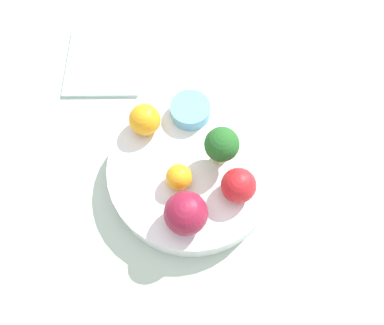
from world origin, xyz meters
The scene contains 10 objects.
ground_plane centered at (0.00, 0.00, 0.00)m, with size 6.00×6.00×0.00m, color gray.
table_surface centered at (0.00, 0.00, 0.01)m, with size 1.20×1.20×0.02m.
bowl centered at (0.00, 0.00, 0.04)m, with size 0.23×0.23×0.04m.
broccoli centered at (0.00, 0.04, 0.10)m, with size 0.05×0.05×0.07m.
apple_red centered at (0.07, -0.03, 0.09)m, with size 0.05×0.05×0.05m.
apple_green centered at (0.05, 0.05, 0.08)m, with size 0.05×0.05×0.05m.
orange_front centered at (-0.07, -0.05, 0.08)m, with size 0.04×0.04×0.04m.
orange_back centered at (0.02, -0.02, 0.08)m, with size 0.03×0.03×0.03m.
small_cup centered at (-0.08, 0.02, 0.07)m, with size 0.06×0.06×0.02m.
napkin centered at (-0.24, -0.09, 0.02)m, with size 0.17×0.15×0.01m.
Camera 1 is at (0.20, -0.05, 0.52)m, focal length 35.00 mm.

